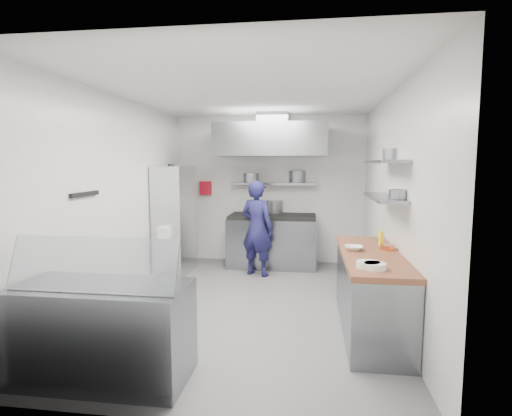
# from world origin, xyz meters

# --- Properties ---
(floor) EXTENTS (5.00, 5.00, 0.00)m
(floor) POSITION_xyz_m (0.00, 0.00, 0.00)
(floor) COLOR #575759
(floor) RESTS_ON ground
(ceiling) EXTENTS (5.00, 5.00, 0.00)m
(ceiling) POSITION_xyz_m (0.00, 0.00, 2.80)
(ceiling) COLOR silver
(ceiling) RESTS_ON wall_back
(wall_back) EXTENTS (3.60, 2.80, 0.02)m
(wall_back) POSITION_xyz_m (0.00, 2.50, 1.40)
(wall_back) COLOR white
(wall_back) RESTS_ON floor
(wall_front) EXTENTS (3.60, 2.80, 0.02)m
(wall_front) POSITION_xyz_m (0.00, -2.50, 1.40)
(wall_front) COLOR white
(wall_front) RESTS_ON floor
(wall_left) EXTENTS (2.80, 5.00, 0.02)m
(wall_left) POSITION_xyz_m (-1.80, 0.00, 1.40)
(wall_left) COLOR white
(wall_left) RESTS_ON floor
(wall_right) EXTENTS (2.80, 5.00, 0.02)m
(wall_right) POSITION_xyz_m (1.80, 0.00, 1.40)
(wall_right) COLOR white
(wall_right) RESTS_ON floor
(gas_range) EXTENTS (1.60, 0.80, 0.90)m
(gas_range) POSITION_xyz_m (0.10, 2.10, 0.45)
(gas_range) COLOR gray
(gas_range) RESTS_ON floor
(cooktop) EXTENTS (1.57, 0.78, 0.06)m
(cooktop) POSITION_xyz_m (0.10, 2.10, 0.93)
(cooktop) COLOR black
(cooktop) RESTS_ON gas_range
(stock_pot_left) EXTENTS (0.27, 0.27, 0.20)m
(stock_pot_left) POSITION_xyz_m (-0.30, 2.36, 1.06)
(stock_pot_left) COLOR slate
(stock_pot_left) RESTS_ON cooktop
(stock_pot_mid) EXTENTS (0.35, 0.35, 0.24)m
(stock_pot_mid) POSITION_xyz_m (0.09, 2.42, 1.08)
(stock_pot_mid) COLOR slate
(stock_pot_mid) RESTS_ON cooktop
(over_range_shelf) EXTENTS (1.60, 0.30, 0.04)m
(over_range_shelf) POSITION_xyz_m (0.10, 2.34, 1.52)
(over_range_shelf) COLOR gray
(over_range_shelf) RESTS_ON wall_back
(shelf_pot_a) EXTENTS (0.28, 0.28, 0.18)m
(shelf_pot_a) POSITION_xyz_m (-0.32, 2.21, 1.63)
(shelf_pot_a) COLOR slate
(shelf_pot_a) RESTS_ON over_range_shelf
(shelf_pot_b) EXTENTS (0.33, 0.33, 0.22)m
(shelf_pot_b) POSITION_xyz_m (0.53, 2.53, 1.65)
(shelf_pot_b) COLOR slate
(shelf_pot_b) RESTS_ON over_range_shelf
(extractor_hood) EXTENTS (1.90, 1.15, 0.55)m
(extractor_hood) POSITION_xyz_m (0.10, 1.93, 2.30)
(extractor_hood) COLOR gray
(extractor_hood) RESTS_ON wall_back
(hood_duct) EXTENTS (0.55, 0.55, 0.24)m
(hood_duct) POSITION_xyz_m (0.10, 2.15, 2.68)
(hood_duct) COLOR slate
(hood_duct) RESTS_ON extractor_hood
(red_firebox) EXTENTS (0.22, 0.10, 0.26)m
(red_firebox) POSITION_xyz_m (-1.25, 2.44, 1.42)
(red_firebox) COLOR red
(red_firebox) RESTS_ON wall_back
(chef) EXTENTS (0.70, 0.59, 1.62)m
(chef) POSITION_xyz_m (-0.10, 1.46, 0.81)
(chef) COLOR #181746
(chef) RESTS_ON floor
(wire_rack) EXTENTS (0.50, 0.90, 1.85)m
(wire_rack) POSITION_xyz_m (-1.53, 1.41, 0.93)
(wire_rack) COLOR silver
(wire_rack) RESTS_ON floor
(rack_bin_a) EXTENTS (0.16, 0.21, 0.19)m
(rack_bin_a) POSITION_xyz_m (-1.53, 0.91, 0.80)
(rack_bin_a) COLOR white
(rack_bin_a) RESTS_ON wire_rack
(rack_bin_b) EXTENTS (0.15, 0.19, 0.17)m
(rack_bin_b) POSITION_xyz_m (-1.53, 1.49, 1.30)
(rack_bin_b) COLOR yellow
(rack_bin_b) RESTS_ON wire_rack
(rack_jar) EXTENTS (0.10, 0.10, 0.18)m
(rack_jar) POSITION_xyz_m (-1.48, 1.16, 1.80)
(rack_jar) COLOR black
(rack_jar) RESTS_ON wire_rack
(knife_strip) EXTENTS (0.04, 0.55, 0.05)m
(knife_strip) POSITION_xyz_m (-1.78, -0.90, 1.55)
(knife_strip) COLOR black
(knife_strip) RESTS_ON wall_left
(prep_counter_base) EXTENTS (0.62, 2.00, 0.84)m
(prep_counter_base) POSITION_xyz_m (1.48, -0.60, 0.42)
(prep_counter_base) COLOR gray
(prep_counter_base) RESTS_ON floor
(prep_counter_top) EXTENTS (0.65, 2.04, 0.06)m
(prep_counter_top) POSITION_xyz_m (1.48, -0.60, 0.87)
(prep_counter_top) COLOR brown
(prep_counter_top) RESTS_ON prep_counter_base
(plate_stack_a) EXTENTS (0.23, 0.23, 0.06)m
(plate_stack_a) POSITION_xyz_m (1.35, -1.28, 0.93)
(plate_stack_a) COLOR white
(plate_stack_a) RESTS_ON prep_counter_top
(plate_stack_b) EXTENTS (0.21, 0.21, 0.06)m
(plate_stack_b) POSITION_xyz_m (1.40, -1.33, 0.93)
(plate_stack_b) COLOR white
(plate_stack_b) RESTS_ON prep_counter_top
(copper_pan) EXTENTS (0.17, 0.17, 0.06)m
(copper_pan) POSITION_xyz_m (1.68, -0.42, 0.93)
(copper_pan) COLOR #CE673A
(copper_pan) RESTS_ON prep_counter_top
(squeeze_bottle) EXTENTS (0.06, 0.06, 0.18)m
(squeeze_bottle) POSITION_xyz_m (1.65, -0.20, 0.99)
(squeeze_bottle) COLOR yellow
(squeeze_bottle) RESTS_ON prep_counter_top
(mixing_bowl) EXTENTS (0.24, 0.24, 0.05)m
(mixing_bowl) POSITION_xyz_m (1.29, -0.50, 0.93)
(mixing_bowl) COLOR white
(mixing_bowl) RESTS_ON prep_counter_top
(wall_shelf_lower) EXTENTS (0.30, 1.30, 0.04)m
(wall_shelf_lower) POSITION_xyz_m (1.64, -0.30, 1.50)
(wall_shelf_lower) COLOR gray
(wall_shelf_lower) RESTS_ON wall_right
(wall_shelf_upper) EXTENTS (0.30, 1.30, 0.04)m
(wall_shelf_upper) POSITION_xyz_m (1.64, -0.30, 1.92)
(wall_shelf_upper) COLOR gray
(wall_shelf_upper) RESTS_ON wall_right
(shelf_pot_c) EXTENTS (0.21, 0.21, 0.10)m
(shelf_pot_c) POSITION_xyz_m (1.73, -0.69, 1.57)
(shelf_pot_c) COLOR slate
(shelf_pot_c) RESTS_ON wall_shelf_lower
(shelf_pot_d) EXTENTS (0.25, 0.25, 0.14)m
(shelf_pot_d) POSITION_xyz_m (1.78, -0.06, 2.01)
(shelf_pot_d) COLOR slate
(shelf_pot_d) RESTS_ON wall_shelf_upper
(display_case) EXTENTS (1.50, 0.70, 0.85)m
(display_case) POSITION_xyz_m (-1.00, -2.00, 0.42)
(display_case) COLOR gray
(display_case) RESTS_ON floor
(display_glass) EXTENTS (1.47, 0.19, 0.42)m
(display_glass) POSITION_xyz_m (-1.00, -2.12, 1.07)
(display_glass) COLOR silver
(display_glass) RESTS_ON display_case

